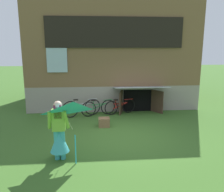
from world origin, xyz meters
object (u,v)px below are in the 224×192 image
object	(u,v)px
person	(59,135)
kite	(74,121)
bicycle_silver	(82,108)
bicycle_red	(120,107)
wooden_crate	(104,122)
bicycle_green	(98,108)

from	to	relation	value
person	kite	distance (m)	0.99
person	bicycle_silver	size ratio (longest dim) A/B	0.98
kite	bicycle_red	distance (m)	5.22
bicycle_red	wooden_crate	size ratio (longest dim) A/B	3.49
kite	bicycle_red	xyz separation A→B (m)	(1.71, 4.84, -0.96)
bicycle_green	wooden_crate	world-z (taller)	bicycle_green
bicycle_green	bicycle_silver	distance (m)	0.75
bicycle_red	person	bearing A→B (deg)	-135.26
bicycle_red	bicycle_green	xyz separation A→B (m)	(-1.00, -0.17, 0.02)
bicycle_red	bicycle_silver	bearing A→B (deg)	169.85
wooden_crate	person	bearing A→B (deg)	-117.91
bicycle_green	wooden_crate	size ratio (longest dim) A/B	3.65
kite	bicycle_green	distance (m)	4.82
person	bicycle_silver	xyz separation A→B (m)	(0.42, 3.97, -0.31)
bicycle_green	bicycle_silver	bearing A→B (deg)	166.90
person	bicycle_red	world-z (taller)	person
bicycle_green	bicycle_silver	xyz separation A→B (m)	(-0.75, -0.07, 0.03)
person	bicycle_red	xyz separation A→B (m)	(2.17, 4.22, -0.36)
kite	bicycle_silver	world-z (taller)	kite
person	bicycle_green	size ratio (longest dim) A/B	1.07
bicycle_silver	wooden_crate	xyz separation A→B (m)	(0.92, -1.44, -0.22)
bicycle_green	wooden_crate	bearing A→B (deg)	-101.86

